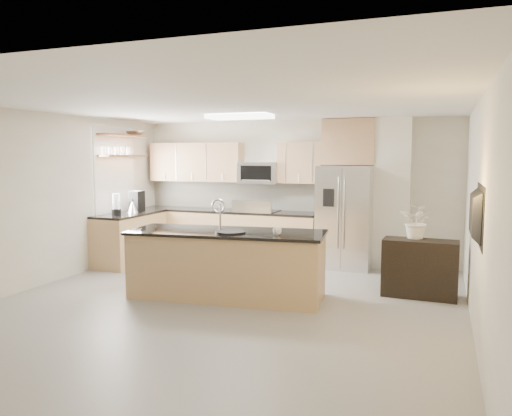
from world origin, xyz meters
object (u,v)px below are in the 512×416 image
at_px(range, 257,235).
at_px(blender, 116,206).
at_px(credenza, 420,268).
at_px(flower_vase, 418,213).
at_px(coffee_maker, 137,202).
at_px(television, 471,214).
at_px(microwave, 259,173).
at_px(island, 227,264).
at_px(bowl, 135,132).
at_px(cup, 277,232).
at_px(kettle, 133,207).
at_px(refrigerator, 345,217).
at_px(platter, 230,232).

xyz_separation_m(range, blender, (-2.07, -1.45, 0.61)).
bearing_deg(credenza, flower_vase, 127.73).
bearing_deg(range, credenza, -27.15).
bearing_deg(blender, range, 34.88).
bearing_deg(blender, coffee_maker, 91.76).
xyz_separation_m(credenza, blender, (-5.05, 0.08, 0.68)).
bearing_deg(television, microwave, 47.25).
bearing_deg(coffee_maker, island, -33.03).
distance_m(credenza, coffee_maker, 5.17).
bearing_deg(blender, credenza, -0.89).
distance_m(island, bowl, 3.84).
bearing_deg(range, television, -41.64).
xyz_separation_m(flower_vase, television, (0.59, -1.67, 0.18)).
height_order(range, cup, range).
distance_m(cup, television, 2.36).
bearing_deg(kettle, blender, -96.94).
xyz_separation_m(island, television, (3.03, -0.65, 0.88)).
height_order(blender, flower_vase, flower_vase).
bearing_deg(television, bowl, 66.16).
bearing_deg(flower_vase, coffee_maker, 172.57).
distance_m(credenza, blender, 5.10).
bearing_deg(kettle, coffee_maker, 106.24).
xyz_separation_m(blender, coffee_maker, (-0.02, 0.65, 0.02)).
bearing_deg(refrigerator, kettle, -164.97).
relative_size(island, television, 2.58).
bearing_deg(coffee_maker, credenza, -8.19).
relative_size(island, blender, 7.42).
relative_size(credenza, television, 0.93).
relative_size(island, kettle, 11.39).
height_order(blender, coffee_maker, coffee_maker).
bearing_deg(range, refrigerator, -1.60).
height_order(kettle, flower_vase, flower_vase).
bearing_deg(platter, microwave, 102.22).
distance_m(range, blender, 2.60).
height_order(blender, bowl, bowl).
distance_m(island, kettle, 2.94).
distance_m(blender, kettle, 0.42).
bearing_deg(range, flower_vase, -26.40).
height_order(coffee_maker, flower_vase, flower_vase).
relative_size(platter, coffee_maker, 1.07).
xyz_separation_m(range, flower_vase, (2.92, -1.45, 0.69)).
bearing_deg(refrigerator, television, -58.96).
bearing_deg(coffee_maker, platter, -34.02).
bearing_deg(island, coffee_maker, 140.23).
bearing_deg(microwave, coffee_maker, -156.30).
xyz_separation_m(credenza, television, (0.54, -1.60, 0.95)).
distance_m(coffee_maker, bowl, 1.31).
relative_size(range, coffee_maker, 2.99).
relative_size(refrigerator, coffee_maker, 4.67).
height_order(island, coffee_maker, island).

